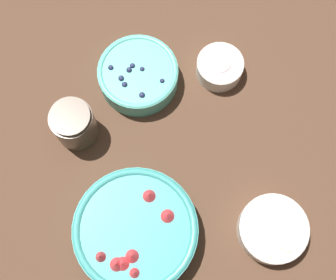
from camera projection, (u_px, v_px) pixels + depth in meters
name	position (u px, v px, depth m)	size (l,w,h in m)	color
ground_plane	(205.00, 156.00, 1.07)	(4.00, 4.00, 0.00)	#4C3323
bowl_strawberries	(136.00, 231.00, 0.98)	(0.26, 0.26, 0.09)	teal
bowl_blueberries	(138.00, 75.00, 1.09)	(0.19, 0.19, 0.06)	#56B7A8
bowl_bananas	(273.00, 229.00, 0.99)	(0.15, 0.15, 0.05)	white
bowl_cream	(220.00, 66.00, 1.10)	(0.11, 0.11, 0.06)	white
jar_chocolate	(74.00, 125.00, 1.04)	(0.10, 0.10, 0.11)	brown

